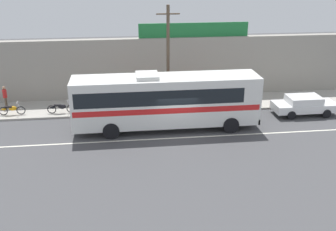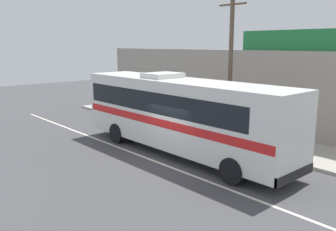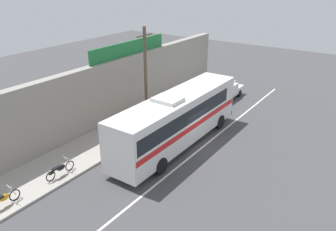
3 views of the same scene
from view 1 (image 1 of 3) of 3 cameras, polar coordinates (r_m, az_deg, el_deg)
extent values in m
plane|color=#444447|center=(25.39, 1.23, -2.52)|extent=(70.00, 70.00, 0.00)
cube|color=#A8A399|center=(30.14, -0.17, 1.62)|extent=(30.00, 3.60, 0.14)
cube|color=gray|center=(31.49, -0.64, 6.95)|extent=(30.00, 0.70, 4.80)
cube|color=#1E7538|center=(31.22, 3.79, 12.31)|extent=(8.62, 0.12, 1.10)
cube|color=silver|center=(24.67, 1.49, -3.27)|extent=(30.00, 0.14, 0.01)
cube|color=silver|center=(25.32, -0.28, 2.27)|extent=(11.95, 2.45, 3.10)
cube|color=black|center=(25.09, -1.37, 3.41)|extent=(10.52, 2.47, 0.96)
cube|color=red|center=(25.42, -0.28, 1.63)|extent=(11.71, 2.47, 0.36)
cube|color=black|center=(26.50, 12.62, 3.65)|extent=(0.04, 2.21, 1.40)
cube|color=black|center=(27.10, 12.29, -0.01)|extent=(0.12, 2.45, 0.36)
cube|color=silver|center=(24.71, -3.06, 5.81)|extent=(1.40, 1.72, 0.24)
cylinder|color=black|center=(27.61, 7.85, 0.48)|extent=(1.04, 0.32, 1.04)
cylinder|color=black|center=(25.58, 9.10, -1.34)|extent=(1.04, 0.32, 1.04)
cylinder|color=black|center=(26.76, -8.21, -0.24)|extent=(1.04, 0.32, 1.04)
cylinder|color=black|center=(24.67, -8.27, -2.19)|extent=(1.04, 0.32, 1.04)
cube|color=silver|center=(29.86, 19.20, 1.27)|extent=(4.49, 1.77, 0.56)
cube|color=silver|center=(29.65, 19.15, 2.21)|extent=(2.34, 1.60, 0.48)
cube|color=black|center=(30.04, 20.63, 2.19)|extent=(0.21, 1.49, 0.34)
cylinder|color=black|center=(31.23, 20.65, 1.38)|extent=(0.62, 0.20, 0.62)
cylinder|color=black|center=(29.86, 22.06, 0.26)|extent=(0.62, 0.20, 0.62)
cylinder|color=black|center=(30.13, 16.24, 1.20)|extent=(0.62, 0.20, 0.62)
cylinder|color=black|center=(28.71, 17.49, 0.04)|extent=(0.62, 0.20, 0.62)
cylinder|color=brown|center=(27.73, 0.01, 8.09)|extent=(0.22, 0.22, 7.50)
cylinder|color=brown|center=(27.16, 0.01, 14.56)|extent=(1.60, 0.10, 0.10)
torus|color=black|center=(29.06, -13.93, 0.98)|extent=(0.62, 0.06, 0.62)
torus|color=black|center=(29.26, -16.54, 0.85)|extent=(0.62, 0.06, 0.62)
cylinder|color=silver|center=(28.97, -14.14, 1.52)|extent=(0.34, 0.04, 0.65)
cylinder|color=silver|center=(28.87, -14.39, 2.11)|extent=(0.03, 0.56, 0.03)
ellipsoid|color=black|center=(29.08, -15.14, 1.25)|extent=(0.56, 0.22, 0.34)
cube|color=black|center=(29.09, -15.77, 1.44)|extent=(0.52, 0.20, 0.10)
ellipsoid|color=black|center=(29.20, -16.45, 1.11)|extent=(0.36, 0.14, 0.16)
torus|color=black|center=(29.78, -20.59, 0.71)|extent=(0.62, 0.06, 0.62)
torus|color=black|center=(30.10, -22.84, 0.59)|extent=(0.62, 0.06, 0.62)
cylinder|color=silver|center=(29.70, -20.82, 1.24)|extent=(0.34, 0.04, 0.65)
cylinder|color=silver|center=(29.63, -21.09, 1.81)|extent=(0.03, 0.56, 0.03)
ellipsoid|color=orange|center=(29.86, -21.66, 0.98)|extent=(0.56, 0.22, 0.34)
cube|color=black|center=(29.90, -22.20, 1.17)|extent=(0.52, 0.20, 0.10)
ellipsoid|color=orange|center=(30.04, -22.77, 0.85)|extent=(0.36, 0.14, 0.16)
cylinder|color=brown|center=(31.54, -22.43, 1.77)|extent=(0.13, 0.13, 0.82)
cylinder|color=brown|center=(31.37, -22.51, 1.66)|extent=(0.13, 0.13, 0.82)
cylinder|color=red|center=(31.24, -22.66, 2.95)|extent=(0.30, 0.30, 0.61)
sphere|color=#A37556|center=(31.11, -22.77, 3.73)|extent=(0.22, 0.22, 0.22)
cylinder|color=red|center=(31.41, -22.58, 3.12)|extent=(0.08, 0.08, 0.57)
cylinder|color=red|center=(31.04, -22.75, 2.89)|extent=(0.08, 0.08, 0.57)
camera|label=2|loc=(19.91, 40.68, 1.00)|focal=37.98mm
camera|label=3|loc=(19.25, -58.77, 13.44)|focal=36.32mm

